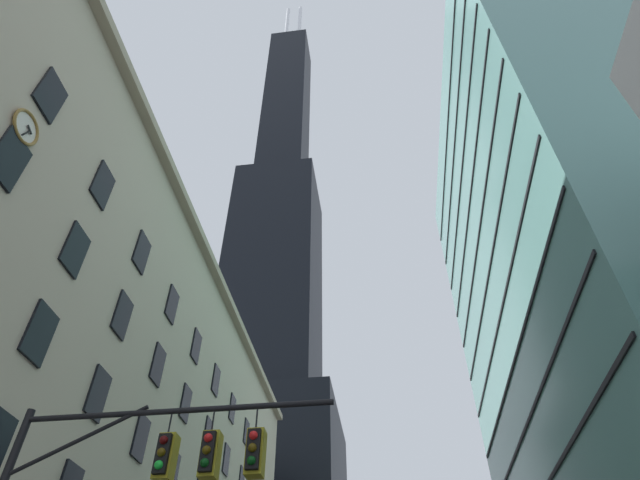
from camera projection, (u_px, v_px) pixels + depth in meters
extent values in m
cube|color=#BCAF93|center=(62.00, 442.00, 32.27)|extent=(14.65, 57.20, 28.61)
cube|color=tan|center=(212.00, 264.00, 40.76)|extent=(0.70, 57.20, 0.60)
cube|color=black|center=(39.00, 333.00, 19.62)|extent=(0.14, 1.40, 2.20)
cube|color=black|center=(98.00, 394.00, 23.27)|extent=(0.14, 1.40, 2.20)
cube|color=black|center=(141.00, 438.00, 26.92)|extent=(0.14, 1.40, 2.20)
cube|color=black|center=(173.00, 471.00, 30.57)|extent=(0.14, 1.40, 2.20)
cube|color=black|center=(10.00, 159.00, 18.81)|extent=(0.14, 1.40, 2.20)
cube|color=black|center=(75.00, 250.00, 22.46)|extent=(0.14, 1.40, 2.20)
cube|color=black|center=(122.00, 315.00, 26.11)|extent=(0.14, 1.40, 2.20)
cube|color=black|center=(158.00, 365.00, 29.76)|extent=(0.14, 1.40, 2.20)
cube|color=black|center=(185.00, 403.00, 33.41)|extent=(0.14, 1.40, 2.20)
cube|color=black|center=(208.00, 434.00, 37.06)|extent=(0.14, 1.40, 2.20)
cube|color=black|center=(226.00, 460.00, 40.71)|extent=(0.14, 1.40, 2.20)
cube|color=black|center=(50.00, 95.00, 21.66)|extent=(0.14, 1.40, 2.20)
cube|color=black|center=(102.00, 185.00, 25.30)|extent=(0.14, 1.40, 2.20)
cube|color=black|center=(142.00, 252.00, 28.95)|extent=(0.14, 1.40, 2.20)
cube|color=black|center=(172.00, 304.00, 32.60)|extent=(0.14, 1.40, 2.20)
cube|color=black|center=(196.00, 346.00, 36.25)|extent=(0.14, 1.40, 2.20)
cube|color=black|center=(216.00, 380.00, 39.90)|extent=(0.14, 1.40, 2.20)
cube|color=black|center=(232.00, 408.00, 43.55)|extent=(0.14, 1.40, 2.20)
cube|color=black|center=(246.00, 432.00, 47.20)|extent=(0.14, 1.40, 2.20)
torus|color=olive|center=(26.00, 127.00, 19.80)|extent=(0.13, 1.44, 1.44)
cylinder|color=silver|center=(25.00, 127.00, 19.81)|extent=(0.05, 1.24, 1.24)
cube|color=black|center=(30.00, 130.00, 19.95)|extent=(0.03, 0.37, 0.20)
cube|color=black|center=(26.00, 133.00, 19.70)|extent=(0.03, 0.24, 0.54)
cube|color=black|center=(274.00, 283.00, 103.48)|extent=(17.27, 17.27, 55.07)
cube|color=black|center=(287.00, 108.00, 145.41)|extent=(11.10, 11.10, 68.83)
cylinder|color=silver|center=(287.00, 28.00, 178.82)|extent=(1.20, 1.20, 29.26)
cylinder|color=silver|center=(300.00, 26.00, 178.39)|extent=(1.20, 1.20, 29.26)
cube|color=slate|center=(608.00, 286.00, 40.43)|extent=(17.53, 35.44, 52.88)
cube|color=black|center=(528.00, 423.00, 34.20)|extent=(0.12, 34.44, 0.24)
cube|color=black|center=(513.00, 368.00, 36.91)|extent=(0.12, 34.44, 0.24)
cube|color=black|center=(499.00, 321.00, 39.62)|extent=(0.12, 34.44, 0.24)
cube|color=black|center=(488.00, 279.00, 42.32)|extent=(0.12, 34.44, 0.24)
cube|color=black|center=(478.00, 243.00, 45.03)|extent=(0.12, 34.44, 0.24)
cube|color=black|center=(469.00, 211.00, 47.74)|extent=(0.12, 34.44, 0.24)
cube|color=black|center=(461.00, 182.00, 50.44)|extent=(0.12, 34.44, 0.24)
cube|color=black|center=(454.00, 156.00, 53.15)|extent=(0.12, 34.44, 0.24)
cube|color=black|center=(447.00, 133.00, 55.86)|extent=(0.12, 34.44, 0.24)
cylinder|color=black|center=(176.00, 411.00, 12.69)|extent=(7.72, 0.14, 0.14)
cylinder|color=black|center=(79.00, 440.00, 12.51)|extent=(3.17, 0.10, 1.60)
cylinder|color=black|center=(170.00, 423.00, 12.50)|extent=(0.04, 0.04, 0.60)
cube|color=black|center=(164.00, 455.00, 11.99)|extent=(0.30, 0.30, 0.90)
cube|color=olive|center=(166.00, 458.00, 12.11)|extent=(0.40, 0.40, 1.04)
sphere|color=#450808|center=(164.00, 440.00, 12.06)|extent=(0.20, 0.20, 0.20)
sphere|color=#4B3A08|center=(161.00, 452.00, 11.87)|extent=(0.20, 0.20, 0.20)
sphere|color=green|center=(159.00, 465.00, 11.68)|extent=(0.20, 0.20, 0.20)
cylinder|color=black|center=(213.00, 421.00, 12.40)|extent=(0.04, 0.04, 0.60)
cube|color=black|center=(208.00, 453.00, 11.89)|extent=(0.30, 0.30, 0.90)
cube|color=olive|center=(211.00, 455.00, 12.01)|extent=(0.40, 0.40, 1.04)
sphere|color=red|center=(208.00, 438.00, 11.96)|extent=(0.20, 0.20, 0.20)
sphere|color=#4B3A08|center=(206.00, 450.00, 11.77)|extent=(0.20, 0.20, 0.20)
sphere|color=#083D10|center=(205.00, 463.00, 11.58)|extent=(0.20, 0.20, 0.20)
cylinder|color=black|center=(257.00, 418.00, 12.29)|extent=(0.04, 0.04, 0.60)
cube|color=black|center=(254.00, 450.00, 11.79)|extent=(0.30, 0.30, 0.90)
cube|color=olive|center=(256.00, 453.00, 11.91)|extent=(0.40, 0.40, 1.04)
sphere|color=red|center=(254.00, 435.00, 11.86)|extent=(0.20, 0.20, 0.20)
sphere|color=#4B3A08|center=(252.00, 448.00, 11.67)|extent=(0.20, 0.20, 0.20)
sphere|color=#083D10|center=(251.00, 460.00, 11.48)|extent=(0.20, 0.20, 0.20)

